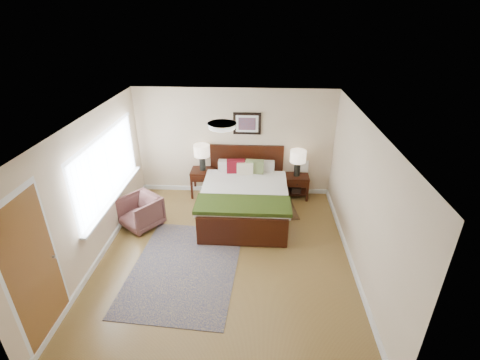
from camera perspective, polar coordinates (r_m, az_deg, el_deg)
The scene contains 18 objects.
floor at distance 6.46m, azimuth -2.45°, elevation -12.38°, with size 5.00×5.00×0.00m, color brown.
back_wall at distance 8.01m, azimuth -0.91°, elevation 6.13°, with size 4.50×0.04×2.50m, color beige.
front_wall at distance 3.80m, azimuth -6.70°, elevation -21.50°, with size 4.50×0.04×2.50m, color beige.
left_wall at distance 6.37m, azimuth -23.26°, elevation -1.89°, with size 0.04×5.00×2.50m, color beige.
right_wall at distance 5.97m, azimuth 19.37°, elevation -3.13°, with size 0.04×5.00×2.50m, color beige.
ceiling at distance 5.25m, azimuth -2.98°, elevation 9.30°, with size 4.50×5.00×0.02m, color white.
window at distance 6.86m, azimuth -20.68°, elevation 1.80°, with size 0.11×2.72×1.32m.
door at distance 5.21m, azimuth -30.70°, elevation -12.81°, with size 0.06×1.00×2.18m.
ceil_fixture at distance 5.26m, azimuth -2.97°, elevation 8.94°, with size 0.44×0.44×0.08m.
bed at distance 7.30m, azimuth 0.76°, elevation -2.10°, with size 1.82×2.21×1.19m.
wall_art at distance 7.82m, azimuth 1.17°, elevation 9.24°, with size 0.62×0.05×0.50m.
nightstand_left at distance 8.15m, azimuth -6.10°, elevation 0.80°, with size 0.55×0.49×0.65m.
nightstand_right at distance 8.19m, azimuth 9.16°, elevation -0.67°, with size 0.57×0.42×0.56m.
lamp_left at distance 7.94m, azimuth -6.27°, elevation 4.49°, with size 0.36×0.36×0.61m.
lamp_right at distance 7.93m, azimuth 9.48°, elevation 3.52°, with size 0.36×0.36×0.61m.
armchair at distance 7.34m, azimuth -16.01°, elevation -5.07°, with size 0.70×0.72×0.66m, color brown.
rug_persian at distance 6.28m, azimuth -9.03°, elevation -13.99°, with size 1.77×2.50×0.01m, color #0E1546.
rug_navy at distance 7.92m, azimuth 5.99°, elevation -4.31°, with size 0.79×1.18×0.01m, color black.
Camera 1 is at (0.55, -4.98, 4.07)m, focal length 26.00 mm.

